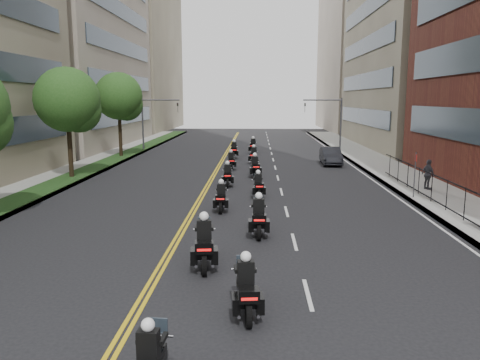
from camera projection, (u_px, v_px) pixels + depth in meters
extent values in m
cube|color=gray|center=(403.00, 178.00, 32.76)|extent=(4.00, 90.00, 0.15)
cube|color=gray|center=(66.00, 176.00, 33.63)|extent=(4.00, 90.00, 0.15)
cube|color=#153A15|center=(77.00, 174.00, 33.59)|extent=(2.00, 90.00, 0.04)
cube|color=#776C57|center=(434.00, 13.00, 52.50)|extent=(15.00, 28.00, 30.00)
cube|color=#333F4C|center=(362.00, 116.00, 54.75)|extent=(0.12, 24.08, 1.80)
cube|color=#333F4C|center=(363.00, 81.00, 54.06)|extent=(0.12, 24.08, 1.80)
cube|color=#333F4C|center=(365.00, 46.00, 53.37)|extent=(0.12, 24.08, 1.80)
cube|color=#333F4C|center=(366.00, 9.00, 52.69)|extent=(0.12, 24.08, 1.80)
cube|color=gray|center=(370.00, 56.00, 82.38)|extent=(15.00, 28.00, 26.00)
cube|color=#333F4C|center=(126.00, 116.00, 55.76)|extent=(0.12, 24.08, 1.80)
cube|color=#333F4C|center=(125.00, 82.00, 55.07)|extent=(0.12, 24.08, 1.80)
cube|color=#333F4C|center=(123.00, 47.00, 54.38)|extent=(0.12, 24.08, 1.80)
cube|color=#333F4C|center=(122.00, 11.00, 53.69)|extent=(0.12, 24.08, 1.80)
cube|color=#776C57|center=(126.00, 57.00, 83.95)|extent=(16.00, 28.00, 26.00)
cube|color=black|center=(476.00, 193.00, 19.74)|extent=(0.05, 28.00, 0.05)
cube|color=black|center=(474.00, 223.00, 19.96)|extent=(0.05, 28.00, 0.05)
cylinder|color=black|center=(70.00, 143.00, 32.19)|extent=(0.32, 0.32, 5.11)
sphere|color=#22511B|center=(67.00, 100.00, 31.69)|extent=(4.40, 4.40, 4.40)
sphere|color=#22511B|center=(79.00, 110.00, 32.19)|extent=(3.08, 3.08, 3.08)
cylinder|color=black|center=(120.00, 129.00, 43.98)|extent=(0.32, 0.32, 5.39)
sphere|color=#22511B|center=(119.00, 96.00, 43.45)|extent=(4.40, 4.40, 4.40)
sphere|color=#22511B|center=(126.00, 104.00, 43.96)|extent=(3.08, 3.08, 3.08)
cylinder|color=#3F3F44|center=(341.00, 125.00, 49.09)|extent=(0.18, 0.18, 5.60)
cylinder|color=#3F3F44|center=(322.00, 100.00, 48.71)|extent=(4.00, 0.14, 0.14)
imported|color=black|center=(305.00, 108.00, 48.91)|extent=(0.16, 0.20, 1.00)
cylinder|color=#3F3F44|center=(143.00, 125.00, 49.84)|extent=(0.18, 0.18, 5.60)
cylinder|color=#3F3F44|center=(161.00, 100.00, 49.33)|extent=(4.00, 0.14, 0.14)
imported|color=black|center=(178.00, 108.00, 49.40)|extent=(0.16, 0.20, 1.00)
cylinder|color=black|center=(160.00, 359.00, 9.51)|extent=(0.18, 0.63, 0.62)
cube|color=black|center=(148.00, 344.00, 8.73)|extent=(0.42, 0.29, 0.56)
sphere|color=white|center=(148.00, 325.00, 8.67)|extent=(0.26, 0.26, 0.26)
cylinder|color=black|center=(249.00, 314.00, 11.42)|extent=(0.21, 0.68, 0.67)
cylinder|color=black|center=(244.00, 289.00, 12.97)|extent=(0.21, 0.68, 0.67)
cube|color=black|center=(246.00, 291.00, 12.15)|extent=(0.56, 1.37, 0.40)
cube|color=silver|center=(246.00, 298.00, 12.24)|extent=(0.43, 0.58, 0.30)
cube|color=black|center=(249.00, 295.00, 11.33)|extent=(0.56, 0.47, 0.32)
cube|color=red|center=(249.00, 299.00, 11.13)|extent=(0.40, 0.07, 0.07)
cube|color=black|center=(246.00, 272.00, 12.11)|extent=(0.46, 0.32, 0.61)
sphere|color=white|center=(246.00, 257.00, 12.05)|extent=(0.29, 0.29, 0.29)
cylinder|color=black|center=(204.00, 264.00, 14.76)|extent=(0.23, 0.76, 0.75)
cylinder|color=black|center=(205.00, 247.00, 16.50)|extent=(0.23, 0.76, 0.75)
cube|color=black|center=(204.00, 246.00, 15.58)|extent=(0.62, 1.53, 0.44)
cube|color=silver|center=(204.00, 253.00, 15.67)|extent=(0.48, 0.65, 0.33)
cube|color=black|center=(204.00, 247.00, 14.67)|extent=(0.62, 0.52, 0.35)
cube|color=red|center=(204.00, 250.00, 14.44)|extent=(0.44, 0.08, 0.08)
cube|color=black|center=(204.00, 230.00, 15.54)|extent=(0.52, 0.36, 0.68)
sphere|color=white|center=(204.00, 216.00, 15.47)|extent=(0.32, 0.32, 0.32)
cylinder|color=black|center=(259.00, 232.00, 18.43)|extent=(0.16, 0.72, 0.72)
cylinder|color=black|center=(258.00, 221.00, 20.09)|extent=(0.16, 0.72, 0.72)
cube|color=black|center=(259.00, 219.00, 19.21)|extent=(0.47, 1.43, 0.42)
cube|color=silver|center=(259.00, 224.00, 19.31)|extent=(0.41, 0.59, 0.32)
cube|color=black|center=(259.00, 218.00, 18.34)|extent=(0.56, 0.45, 0.34)
cube|color=red|center=(259.00, 220.00, 18.13)|extent=(0.42, 0.04, 0.07)
cube|color=black|center=(259.00, 206.00, 19.17)|extent=(0.47, 0.30, 0.65)
sphere|color=white|center=(259.00, 196.00, 19.11)|extent=(0.31, 0.31, 0.31)
cylinder|color=black|center=(221.00, 208.00, 22.67)|extent=(0.15, 0.65, 0.64)
cylinder|color=black|center=(222.00, 201.00, 24.16)|extent=(0.15, 0.65, 0.64)
cube|color=black|center=(221.00, 199.00, 23.37)|extent=(0.44, 1.29, 0.38)
cube|color=silver|center=(221.00, 203.00, 23.45)|extent=(0.37, 0.53, 0.28)
cube|color=black|center=(221.00, 198.00, 22.59)|extent=(0.50, 0.41, 0.30)
cube|color=red|center=(220.00, 199.00, 22.39)|extent=(0.38, 0.04, 0.07)
cube|color=black|center=(221.00, 190.00, 23.34)|extent=(0.42, 0.28, 0.59)
sphere|color=white|center=(221.00, 182.00, 23.28)|extent=(0.27, 0.27, 0.27)
cylinder|color=black|center=(259.00, 194.00, 25.92)|extent=(0.18, 0.64, 0.63)
cylinder|color=black|center=(257.00, 189.00, 27.38)|extent=(0.18, 0.64, 0.63)
cube|color=black|center=(258.00, 187.00, 26.60)|extent=(0.49, 1.28, 0.37)
cube|color=silver|center=(258.00, 191.00, 26.69)|extent=(0.39, 0.54, 0.28)
cube|color=black|center=(259.00, 186.00, 25.84)|extent=(0.51, 0.43, 0.30)
cube|color=red|center=(260.00, 187.00, 25.65)|extent=(0.37, 0.06, 0.06)
cube|color=black|center=(258.00, 179.00, 26.57)|extent=(0.43, 0.29, 0.57)
sphere|color=white|center=(258.00, 172.00, 26.51)|extent=(0.27, 0.27, 0.27)
cylinder|color=black|center=(228.00, 183.00, 29.31)|extent=(0.18, 0.66, 0.66)
cylinder|color=black|center=(227.00, 179.00, 30.83)|extent=(0.18, 0.66, 0.66)
cube|color=black|center=(228.00, 177.00, 30.02)|extent=(0.49, 1.33, 0.39)
cube|color=silver|center=(228.00, 180.00, 30.11)|extent=(0.40, 0.55, 0.29)
cube|color=black|center=(228.00, 175.00, 29.22)|extent=(0.53, 0.44, 0.31)
cube|color=red|center=(228.00, 176.00, 29.03)|extent=(0.39, 0.06, 0.07)
cube|color=black|center=(227.00, 169.00, 29.99)|extent=(0.44, 0.30, 0.60)
sphere|color=white|center=(227.00, 163.00, 29.93)|extent=(0.28, 0.28, 0.28)
cylinder|color=black|center=(256.00, 174.00, 32.72)|extent=(0.21, 0.71, 0.70)
cylinder|color=black|center=(254.00, 170.00, 34.34)|extent=(0.21, 0.71, 0.70)
cube|color=black|center=(255.00, 168.00, 33.49)|extent=(0.57, 1.43, 0.41)
cube|color=silver|center=(255.00, 171.00, 33.58)|extent=(0.45, 0.60, 0.31)
cube|color=black|center=(256.00, 166.00, 32.63)|extent=(0.58, 0.48, 0.33)
cube|color=red|center=(256.00, 167.00, 32.42)|extent=(0.41, 0.07, 0.07)
cube|color=black|center=(255.00, 161.00, 33.45)|extent=(0.48, 0.33, 0.64)
sphere|color=white|center=(255.00, 155.00, 33.38)|extent=(0.30, 0.30, 0.30)
cylinder|color=black|center=(232.00, 167.00, 36.42)|extent=(0.20, 0.64, 0.63)
cylinder|color=black|center=(231.00, 164.00, 37.88)|extent=(0.20, 0.64, 0.63)
cube|color=black|center=(231.00, 162.00, 37.11)|extent=(0.53, 1.29, 0.37)
cube|color=silver|center=(231.00, 165.00, 37.19)|extent=(0.41, 0.55, 0.28)
cube|color=black|center=(232.00, 160.00, 36.34)|extent=(0.52, 0.44, 0.30)
cube|color=red|center=(232.00, 161.00, 36.15)|extent=(0.37, 0.07, 0.06)
cube|color=black|center=(231.00, 156.00, 37.07)|extent=(0.44, 0.30, 0.58)
sphere|color=white|center=(231.00, 151.00, 37.02)|extent=(0.27, 0.27, 0.27)
cylinder|color=black|center=(253.00, 161.00, 39.81)|extent=(0.20, 0.67, 0.66)
cylinder|color=black|center=(254.00, 158.00, 41.32)|extent=(0.20, 0.67, 0.66)
cube|color=black|center=(254.00, 156.00, 40.52)|extent=(0.53, 1.34, 0.39)
cube|color=silver|center=(254.00, 159.00, 40.61)|extent=(0.42, 0.56, 0.29)
cube|color=black|center=(253.00, 155.00, 39.73)|extent=(0.54, 0.45, 0.31)
cube|color=red|center=(252.00, 155.00, 39.53)|extent=(0.39, 0.07, 0.07)
cube|color=black|center=(254.00, 151.00, 40.48)|extent=(0.45, 0.31, 0.60)
sphere|color=white|center=(254.00, 146.00, 40.42)|extent=(0.28, 0.28, 0.28)
cylinder|color=black|center=(234.00, 155.00, 43.27)|extent=(0.18, 0.72, 0.71)
cylinder|color=black|center=(234.00, 153.00, 44.92)|extent=(0.18, 0.72, 0.71)
cube|color=black|center=(234.00, 151.00, 44.05)|extent=(0.51, 1.44, 0.42)
cube|color=silver|center=(234.00, 154.00, 44.14)|extent=(0.43, 0.60, 0.31)
cube|color=black|center=(234.00, 150.00, 43.18)|extent=(0.57, 0.47, 0.34)
cube|color=red|center=(234.00, 150.00, 42.96)|extent=(0.42, 0.05, 0.07)
cube|color=black|center=(234.00, 146.00, 44.01)|extent=(0.48, 0.32, 0.65)
sphere|color=white|center=(234.00, 141.00, 43.94)|extent=(0.30, 0.30, 0.30)
cylinder|color=black|center=(253.00, 151.00, 47.24)|extent=(0.19, 0.71, 0.70)
cylinder|color=black|center=(254.00, 149.00, 48.86)|extent=(0.19, 0.71, 0.70)
cube|color=black|center=(253.00, 147.00, 48.00)|extent=(0.52, 1.42, 0.41)
cube|color=silver|center=(253.00, 149.00, 48.09)|extent=(0.43, 0.59, 0.31)
cube|color=black|center=(253.00, 145.00, 47.15)|extent=(0.56, 0.47, 0.33)
cube|color=red|center=(252.00, 146.00, 46.94)|extent=(0.42, 0.06, 0.07)
cube|color=black|center=(253.00, 142.00, 47.96)|extent=(0.47, 0.32, 0.64)
sphere|color=white|center=(253.00, 138.00, 47.90)|extent=(0.30, 0.30, 0.30)
imported|color=black|center=(331.00, 156.00, 39.80)|extent=(1.69, 4.50, 1.47)
imported|color=#414149|center=(428.00, 174.00, 27.99)|extent=(0.76, 1.15, 1.81)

